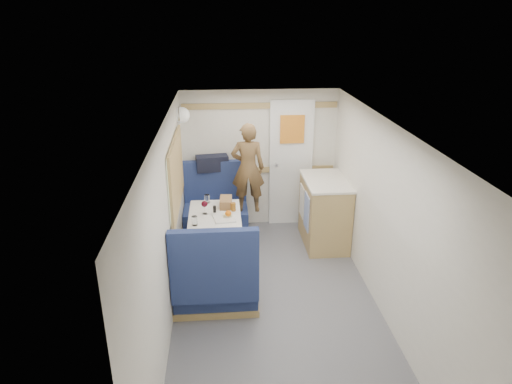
{
  "coord_description": "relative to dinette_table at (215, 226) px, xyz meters",
  "views": [
    {
      "loc": [
        -0.55,
        -3.99,
        2.99
      ],
      "look_at": [
        -0.16,
        0.9,
        1.04
      ],
      "focal_mm": 32.0,
      "sensor_mm": 36.0,
      "label": 1
    }
  ],
  "objects": [
    {
      "name": "galley_counter",
      "position": [
        1.47,
        0.55,
        -0.1
      ],
      "size": [
        0.57,
        0.92,
        0.92
      ],
      "color": "#9E7E47",
      "rests_on": "floor"
    },
    {
      "name": "duffel_bag",
      "position": [
        -0.03,
        1.12,
        0.44
      ],
      "size": [
        0.47,
        0.27,
        0.21
      ],
      "primitive_type": "cube",
      "rotation": [
        0.0,
        0.0,
        0.14
      ],
      "color": "black",
      "rests_on": "ledge"
    },
    {
      "name": "wine_glass",
      "position": [
        -0.12,
        0.03,
        0.28
      ],
      "size": [
        0.08,
        0.08,
        0.17
      ],
      "color": "white",
      "rests_on": "dinette_table"
    },
    {
      "name": "dinette_table",
      "position": [
        0.0,
        0.0,
        0.0
      ],
      "size": [
        0.62,
        0.92,
        0.72
      ],
      "color": "white",
      "rests_on": "floor"
    },
    {
      "name": "tray",
      "position": [
        0.11,
        -0.1,
        0.16
      ],
      "size": [
        0.29,
        0.35,
        0.02
      ],
      "primitive_type": "cube",
      "rotation": [
        0.0,
        0.0,
        0.17
      ],
      "color": "silver",
      "rests_on": "dinette_table"
    },
    {
      "name": "wall_back",
      "position": [
        0.65,
        1.25,
        0.43
      ],
      "size": [
        2.2,
        0.02,
        2.0
      ],
      "primitive_type": "cube",
      "color": "silver",
      "rests_on": "floor"
    },
    {
      "name": "dome_light",
      "position": [
        -0.39,
        0.85,
        1.18
      ],
      "size": [
        0.2,
        0.2,
        0.2
      ],
      "primitive_type": "sphere",
      "color": "white",
      "rests_on": "wall_left"
    },
    {
      "name": "tumbler_mid",
      "position": [
        -0.1,
        0.38,
        0.21
      ],
      "size": [
        0.07,
        0.07,
        0.11
      ],
      "primitive_type": "cylinder",
      "color": "silver",
      "rests_on": "dinette_table"
    },
    {
      "name": "oak_trim_high",
      "position": [
        0.65,
        1.23,
        1.21
      ],
      "size": [
        2.15,
        0.02,
        0.08
      ],
      "primitive_type": "cube",
      "color": "#9E7E47",
      "rests_on": "wall_back"
    },
    {
      "name": "wall_left",
      "position": [
        -0.45,
        -1.0,
        0.43
      ],
      "size": [
        0.02,
        4.5,
        2.0
      ],
      "primitive_type": "cube",
      "color": "silver",
      "rests_on": "floor"
    },
    {
      "name": "side_window",
      "position": [
        -0.43,
        0.0,
        0.68
      ],
      "size": [
        0.04,
        1.3,
        0.72
      ],
      "primitive_type": "cube",
      "color": "#AFBC9F",
      "rests_on": "wall_left"
    },
    {
      "name": "orange_fruit",
      "position": [
        0.16,
        -0.1,
        0.21
      ],
      "size": [
        0.08,
        0.08,
        0.08
      ],
      "primitive_type": "sphere",
      "color": "orange",
      "rests_on": "tray"
    },
    {
      "name": "cheese_block",
      "position": [
        0.15,
        -0.1,
        0.19
      ],
      "size": [
        0.1,
        0.07,
        0.03
      ],
      "primitive_type": "cube",
      "rotation": [
        0.0,
        0.0,
        -0.1
      ],
      "color": "#F3DE8C",
      "rests_on": "tray"
    },
    {
      "name": "bench_near",
      "position": [
        -0.0,
        -0.86,
        -0.27
      ],
      "size": [
        0.9,
        0.59,
        1.05
      ],
      "color": "#181E4E",
      "rests_on": "floor"
    },
    {
      "name": "beer_glass",
      "position": [
        0.22,
        0.1,
        0.2
      ],
      "size": [
        0.07,
        0.07,
        0.1
      ],
      "primitive_type": "cylinder",
      "color": "brown",
      "rests_on": "dinette_table"
    },
    {
      "name": "pepper_grinder",
      "position": [
        0.0,
        0.04,
        0.2
      ],
      "size": [
        0.04,
        0.04,
        0.1
      ],
      "primitive_type": "cylinder",
      "color": "black",
      "rests_on": "dinette_table"
    },
    {
      "name": "wall_right",
      "position": [
        1.75,
        -1.0,
        0.43
      ],
      "size": [
        0.02,
        4.5,
        2.0
      ],
      "primitive_type": "cube",
      "color": "silver",
      "rests_on": "floor"
    },
    {
      "name": "ceiling",
      "position": [
        0.65,
        -1.0,
        1.43
      ],
      "size": [
        4.5,
        4.5,
        0.0
      ],
      "primitive_type": "plane",
      "rotation": [
        3.14,
        0.0,
        0.0
      ],
      "color": "silver",
      "rests_on": "wall_back"
    },
    {
      "name": "person",
      "position": [
        0.45,
        0.71,
        0.49
      ],
      "size": [
        0.46,
        0.32,
        1.22
      ],
      "primitive_type": "imported",
      "rotation": [
        0.0,
        0.0,
        3.08
      ],
      "color": "brown",
      "rests_on": "bench_far"
    },
    {
      "name": "bread_loaf",
      "position": [
        0.14,
        0.23,
        0.21
      ],
      "size": [
        0.16,
        0.27,
        0.11
      ],
      "primitive_type": "cube",
      "rotation": [
        0.0,
        0.0,
        -0.05
      ],
      "color": "olive",
      "rests_on": "dinette_table"
    },
    {
      "name": "ledge",
      "position": [
        -0.0,
        1.12,
        0.31
      ],
      "size": [
        0.9,
        0.14,
        0.04
      ],
      "primitive_type": "cube",
      "color": "#9E7E47",
      "rests_on": "bench_far"
    },
    {
      "name": "tumbler_left",
      "position": [
        -0.23,
        -0.27,
        0.21
      ],
      "size": [
        0.07,
        0.07,
        0.11
      ],
      "primitive_type": "cylinder",
      "color": "white",
      "rests_on": "dinette_table"
    },
    {
      "name": "oak_trim_low",
      "position": [
        0.65,
        1.23,
        0.28
      ],
      "size": [
        2.15,
        0.02,
        0.08
      ],
      "primitive_type": "cube",
      "color": "#9E7E47",
      "rests_on": "wall_back"
    },
    {
      "name": "floor",
      "position": [
        0.65,
        -1.0,
        -0.57
      ],
      "size": [
        4.5,
        4.5,
        0.0
      ],
      "primitive_type": "plane",
      "color": "#515156",
      "rests_on": "ground"
    },
    {
      "name": "rear_door",
      "position": [
        1.1,
        1.22,
        0.41
      ],
      "size": [
        0.62,
        0.12,
        1.86
      ],
      "color": "white",
      "rests_on": "wall_back"
    },
    {
      "name": "bench_far",
      "position": [
        -0.0,
        0.86,
        -0.27
      ],
      "size": [
        0.9,
        0.59,
        1.05
      ],
      "color": "#181E4E",
      "rests_on": "floor"
    }
  ]
}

